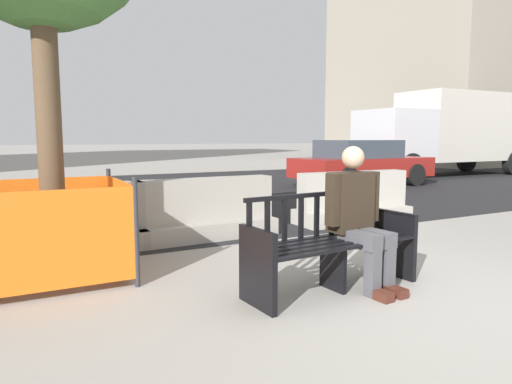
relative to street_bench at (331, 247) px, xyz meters
name	(u,v)px	position (x,y,z in m)	size (l,w,h in m)	color
ground_plane	(423,304)	(0.46, -0.68, -0.40)	(200.00, 200.00, 0.00)	gray
street_asphalt	(150,193)	(0.46, 8.02, -0.39)	(120.00, 12.00, 0.01)	black
street_bench	(331,247)	(0.00, 0.00, 0.00)	(1.72, 0.65, 0.88)	black
seated_person	(358,214)	(0.27, -0.04, 0.29)	(0.59, 0.74, 1.31)	#2D2319
jersey_barrier_centre	(205,214)	(-0.21, 2.58, -0.06)	(2.02, 0.74, 0.84)	#9E998E
jersey_barrier_left	(60,227)	(-2.09, 2.53, -0.06)	(2.01, 0.72, 0.84)	gray
jersey_barrier_right	(353,202)	(2.40, 2.56, -0.06)	(2.02, 0.74, 0.84)	#ADA89E
construction_fence	(54,227)	(-2.21, 1.56, 0.12)	(1.35, 1.35, 1.03)	#2D2D33
car_sedan_mid	(361,163)	(6.45, 7.05, 0.28)	(4.16, 2.00, 1.33)	maroon
delivery_truck	(447,130)	(11.79, 8.50, 1.29)	(6.84, 2.44, 3.05)	silver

